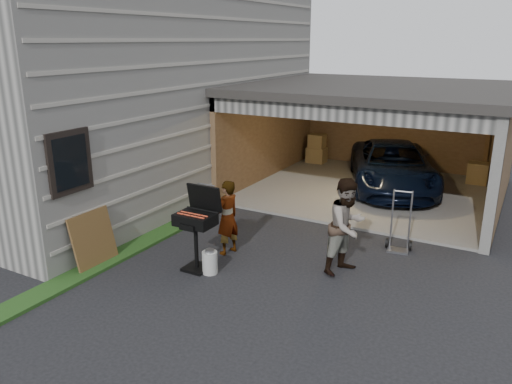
% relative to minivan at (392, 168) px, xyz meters
% --- Properties ---
extents(ground, '(80.00, 80.00, 0.00)m').
position_rel_minivan_xyz_m(ground, '(-1.18, -6.90, -0.63)').
color(ground, black).
rests_on(ground, ground).
extents(house, '(7.00, 11.00, 5.50)m').
position_rel_minivan_xyz_m(house, '(-7.18, -2.90, 2.12)').
color(house, '#474744').
rests_on(house, ground).
extents(groundcover_strip, '(0.50, 8.00, 0.06)m').
position_rel_minivan_xyz_m(groundcover_strip, '(-3.43, -7.90, -0.60)').
color(groundcover_strip, '#193814').
rests_on(groundcover_strip, ground).
extents(garage, '(6.80, 6.30, 2.90)m').
position_rel_minivan_xyz_m(garage, '(-0.42, -0.11, 1.24)').
color(garage, '#605E59').
rests_on(garage, ground).
extents(minivan, '(3.56, 4.97, 1.26)m').
position_rel_minivan_xyz_m(minivan, '(0.00, 0.00, 0.00)').
color(minivan, black).
rests_on(minivan, ground).
extents(woman, '(0.47, 0.61, 1.47)m').
position_rel_minivan_xyz_m(woman, '(-1.68, -5.80, 0.11)').
color(woman, '#A2BECB').
rests_on(woman, ground).
extents(man, '(0.92, 1.03, 1.74)m').
position_rel_minivan_xyz_m(man, '(0.60, -5.46, 0.24)').
color(man, '#412C19').
rests_on(man, ground).
extents(bbq_grill, '(0.69, 0.60, 1.53)m').
position_rel_minivan_xyz_m(bbq_grill, '(-1.78, -6.66, 0.28)').
color(bbq_grill, black).
rests_on(bbq_grill, ground).
extents(propane_tank, '(0.33, 0.33, 0.41)m').
position_rel_minivan_xyz_m(propane_tank, '(-1.48, -6.71, -0.42)').
color(propane_tank, silver).
rests_on(propane_tank, ground).
extents(plywood_panel, '(0.26, 0.93, 1.02)m').
position_rel_minivan_xyz_m(plywood_panel, '(-3.52, -7.47, -0.12)').
color(plywood_panel, brown).
rests_on(plywood_panel, ground).
extents(hand_truck, '(0.53, 0.43, 1.23)m').
position_rel_minivan_xyz_m(hand_truck, '(1.21, -4.03, -0.39)').
color(hand_truck, gray).
rests_on(hand_truck, ground).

